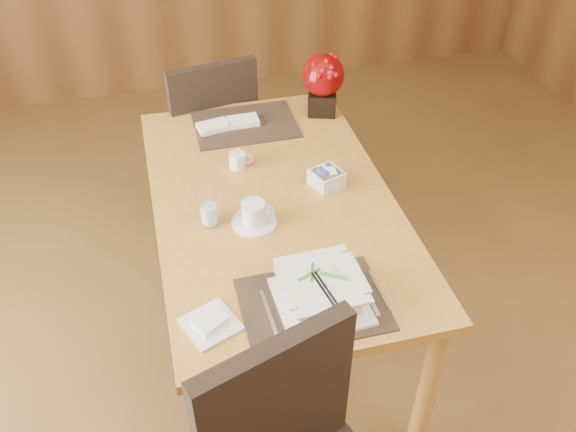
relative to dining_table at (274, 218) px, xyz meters
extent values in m
cube|color=#BB8633|center=(0.00, 0.00, 0.08)|extent=(0.90, 1.50, 0.04)
cylinder|color=#BB8633|center=(-0.39, 0.69, -0.30)|extent=(0.07, 0.07, 0.71)
cylinder|color=#BB8633|center=(0.39, -0.69, -0.30)|extent=(0.07, 0.07, 0.71)
cylinder|color=#BB8633|center=(0.39, 0.69, -0.30)|extent=(0.07, 0.07, 0.71)
cube|color=black|center=(0.00, -0.55, 0.10)|extent=(0.45, 0.33, 0.01)
cube|color=black|center=(0.00, 0.55, 0.10)|extent=(0.45, 0.33, 0.01)
cube|color=white|center=(0.02, -0.55, 0.10)|extent=(0.29, 0.29, 0.01)
cube|color=white|center=(0.02, -0.55, 0.16)|extent=(0.20, 0.20, 0.09)
cylinder|color=#CDC76E|center=(0.02, -0.55, 0.16)|extent=(0.18, 0.18, 0.08)
cylinder|color=white|center=(-0.10, -0.12, 0.10)|extent=(0.16, 0.16, 0.01)
cylinder|color=white|center=(-0.10, -0.12, 0.15)|extent=(0.11, 0.11, 0.08)
cylinder|color=black|center=(-0.10, -0.12, 0.18)|extent=(0.08, 0.08, 0.01)
cylinder|color=white|center=(-0.25, -0.08, 0.17)|extent=(0.08, 0.08, 0.15)
cube|color=white|center=(0.22, 0.03, 0.13)|extent=(0.14, 0.14, 0.07)
cube|color=black|center=(0.36, 0.58, 0.15)|extent=(0.16, 0.16, 0.11)
sphere|color=#7B0405|center=(0.36, 0.58, 0.28)|extent=(0.19, 0.19, 0.19)
cube|color=white|center=(-0.32, -0.55, 0.10)|extent=(0.20, 0.20, 0.01)
cube|color=black|center=(-0.20, -0.89, 0.12)|extent=(0.45, 0.20, 0.52)
cube|color=black|center=(-0.14, 0.96, -0.21)|extent=(0.52, 0.52, 0.06)
cube|color=black|center=(-0.11, 0.76, 0.06)|extent=(0.43, 0.12, 0.48)
cylinder|color=black|center=(0.00, 1.17, -0.45)|extent=(0.03, 0.03, 0.41)
cylinder|color=black|center=(0.07, 0.81, -0.45)|extent=(0.03, 0.03, 0.41)
cylinder|color=black|center=(-0.36, 1.10, -0.45)|extent=(0.03, 0.03, 0.41)
cylinder|color=black|center=(-0.29, 0.74, -0.45)|extent=(0.03, 0.03, 0.41)
camera|label=1|loc=(-0.39, -1.77, 1.54)|focal=38.00mm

